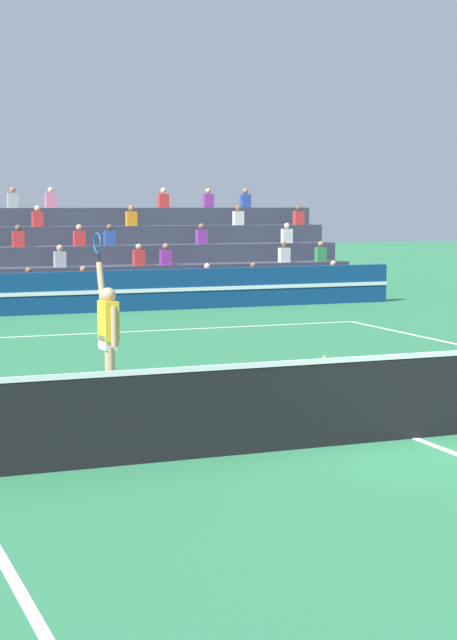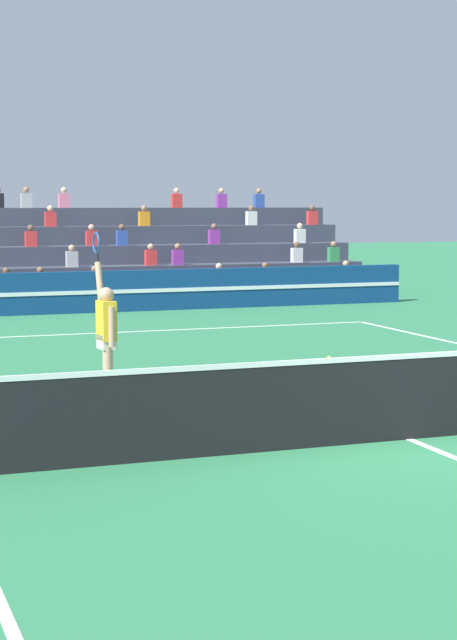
# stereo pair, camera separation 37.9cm
# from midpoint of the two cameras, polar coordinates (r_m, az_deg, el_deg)

# --- Properties ---
(ground_plane) EXTENTS (120.00, 120.00, 0.00)m
(ground_plane) POSITION_cam_midpoint_polar(r_m,az_deg,el_deg) (13.38, 10.41, -6.28)
(ground_plane) COLOR #2D7A4C
(court_lines) EXTENTS (11.10, 23.90, 0.01)m
(court_lines) POSITION_cam_midpoint_polar(r_m,az_deg,el_deg) (13.38, 10.41, -6.26)
(court_lines) COLOR white
(court_lines) RESTS_ON ground
(tennis_net) EXTENTS (12.00, 0.10, 1.10)m
(tennis_net) POSITION_cam_midpoint_polar(r_m,az_deg,el_deg) (13.27, 10.46, -3.98)
(tennis_net) COLOR slate
(tennis_net) RESTS_ON ground
(sponsor_banner_wall) EXTENTS (18.00, 0.26, 1.10)m
(sponsor_banner_wall) POSITION_cam_midpoint_polar(r_m,az_deg,el_deg) (28.53, -6.63, 1.50)
(sponsor_banner_wall) COLOR navy
(sponsor_banner_wall) RESTS_ON ground
(bleacher_stand) EXTENTS (17.52, 4.75, 3.38)m
(bleacher_stand) POSITION_cam_midpoint_polar(r_m,az_deg,el_deg) (32.19, -8.25, 2.85)
(bleacher_stand) COLOR #383D4C
(bleacher_stand) RESTS_ON ground
(tennis_player) EXTENTS (0.33, 0.90, 2.50)m
(tennis_player) POSITION_cam_midpoint_polar(r_m,az_deg,el_deg) (15.11, -5.81, -0.97)
(tennis_player) COLOR tan
(tennis_player) RESTS_ON ground
(tennis_ball) EXTENTS (0.07, 0.07, 0.07)m
(tennis_ball) POSITION_cam_midpoint_polar(r_m,az_deg,el_deg) (19.92, 5.93, -2.01)
(tennis_ball) COLOR #C6DB33
(tennis_ball) RESTS_ON ground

